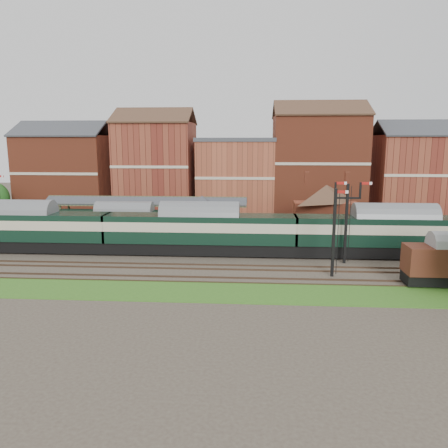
# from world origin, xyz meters

# --- Properties ---
(ground) EXTENTS (160.00, 160.00, 0.00)m
(ground) POSITION_xyz_m (0.00, 0.00, 0.00)
(ground) COLOR #473D33
(ground) RESTS_ON ground
(grass_back) EXTENTS (90.00, 4.50, 0.06)m
(grass_back) POSITION_xyz_m (0.00, 16.00, 0.03)
(grass_back) COLOR #2D6619
(grass_back) RESTS_ON ground
(grass_front) EXTENTS (90.00, 5.00, 0.06)m
(grass_front) POSITION_xyz_m (0.00, -12.00, 0.03)
(grass_front) COLOR #2D6619
(grass_front) RESTS_ON ground
(fence) EXTENTS (90.00, 0.12, 1.50)m
(fence) POSITION_xyz_m (0.00, 18.00, 0.75)
(fence) COLOR #193823
(fence) RESTS_ON ground
(platform) EXTENTS (55.00, 3.40, 1.00)m
(platform) POSITION_xyz_m (-5.00, 9.75, 0.50)
(platform) COLOR #2D2D2D
(platform) RESTS_ON ground
(signal_box) EXTENTS (5.40, 5.40, 6.00)m
(signal_box) POSITION_xyz_m (-3.00, 3.25, 3.19)
(signal_box) COLOR #637151
(signal_box) RESTS_ON ground
(brick_hut) EXTENTS (3.20, 2.64, 2.94)m
(brick_hut) POSITION_xyz_m (5.00, 3.25, 1.20)
(brick_hut) COLOR maroon
(brick_hut) RESTS_ON ground
(station_building) EXTENTS (8.10, 8.10, 5.90)m
(station_building) POSITION_xyz_m (12.00, 9.75, 3.96)
(station_building) COLOR #973F26
(station_building) RESTS_ON platform
(canopy) EXTENTS (26.00, 3.89, 4.08)m
(canopy) POSITION_xyz_m (-11.00, 9.75, 4.58)
(canopy) COLOR #444B2F
(canopy) RESTS_ON platform
(semaphore_bracket) EXTENTS (3.60, 0.25, 8.18)m
(semaphore_bracket) POSITION_xyz_m (12.04, -2.50, 4.63)
(semaphore_bracket) COLOR black
(semaphore_bracket) RESTS_ON ground
(semaphore_siding) EXTENTS (1.23, 0.25, 8.00)m
(semaphore_siding) POSITION_xyz_m (10.02, -7.00, 4.16)
(semaphore_siding) COLOR black
(semaphore_siding) RESTS_ON ground
(town_backdrop) EXTENTS (69.00, 10.00, 16.00)m
(town_backdrop) POSITION_xyz_m (-0.18, 25.00, 7.00)
(town_backdrop) COLOR #973F26
(town_backdrop) RESTS_ON ground
(dmu_train) EXTENTS (60.97, 3.20, 4.68)m
(dmu_train) POSITION_xyz_m (-2.86, 0.00, 2.72)
(dmu_train) COLOR black
(dmu_train) RESTS_ON ground
(platform_railcar) EXTENTS (16.90, 2.67, 3.89)m
(platform_railcar) POSITION_xyz_m (-12.99, 6.50, 2.29)
(platform_railcar) COLOR black
(platform_railcar) RESTS_ON ground
(goods_van_a) EXTENTS (5.95, 2.58, 3.61)m
(goods_van_a) POSITION_xyz_m (18.68, -9.00, 2.05)
(goods_van_a) COLOR black
(goods_van_a) RESTS_ON ground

